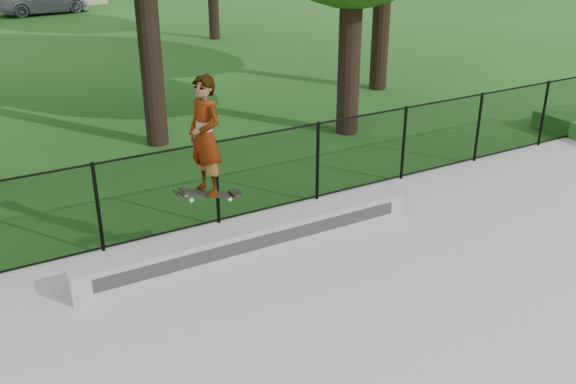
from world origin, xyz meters
The scene contains 4 objects.
grind_ledge centered at (-1.93, 4.70, 0.28)m, with size 5.70×0.40×0.44m, color #989793.
car_c centered at (0.06, 32.91, 0.67)m, with size 1.87×4.24×1.34m, color gray.
skater_airborne centered at (-2.65, 4.70, 2.07)m, with size 0.81×0.71×1.94m.
chainlink_fence centered at (0.00, 5.90, 0.81)m, with size 16.06×0.06×1.50m.
Camera 1 is at (-5.88, -3.32, 5.03)m, focal length 40.00 mm.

